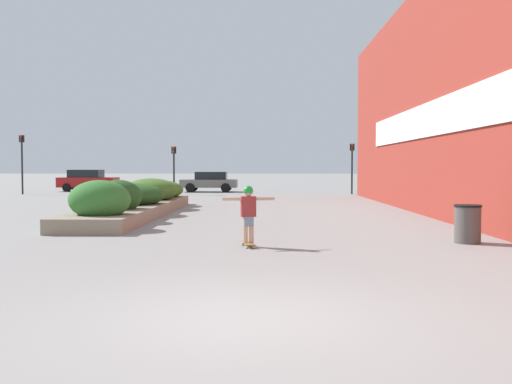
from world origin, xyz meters
The scene contains 12 objects.
ground_plane centered at (0.00, 0.00, 0.00)m, with size 300.00×300.00×0.00m, color gray.
building_wall_right centered at (6.26, 11.26, 4.28)m, with size 0.67×35.32×8.57m.
planter_box centered at (-4.48, 14.68, 0.57)m, with size 2.24×12.63×1.39m.
skateboard centered at (-0.13, 5.95, 0.07)m, with size 0.35×0.77×0.09m.
skateboarder centered at (-0.13, 5.95, 0.85)m, with size 1.16×0.32×1.25m.
trash_bin centered at (4.90, 6.63, 0.45)m, with size 0.62×0.62×0.89m.
car_leftmost centered at (-12.66, 34.63, 0.81)m, with size 4.11×1.94×1.56m.
car_center_left centered at (-3.68, 33.73, 0.75)m, with size 3.96×2.04×1.42m.
car_center_right centered at (14.83, 37.53, 0.79)m, with size 4.29×2.00×1.47m.
traffic_light_left centered at (-5.61, 29.84, 2.12)m, with size 0.28×0.30×3.07m.
traffic_light_right centered at (5.88, 30.63, 2.25)m, with size 0.28×0.30×3.28m.
traffic_light_far_left centered at (-15.45, 29.98, 2.57)m, with size 0.28×0.30×3.81m.
Camera 1 is at (0.24, -6.51, 1.75)m, focal length 40.00 mm.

